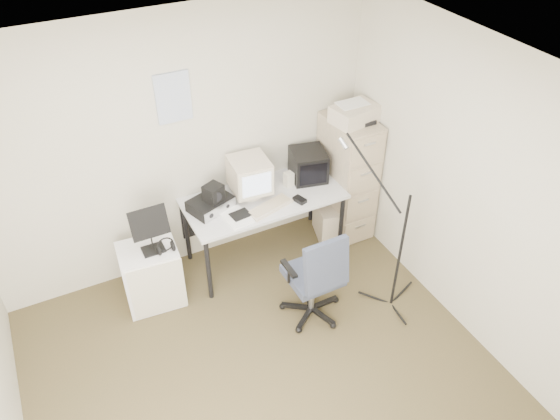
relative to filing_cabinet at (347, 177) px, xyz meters
name	(u,v)px	position (x,y,z in m)	size (l,w,h in m)	color
floor	(272,389)	(-1.58, -1.48, -0.66)	(3.60, 3.60, 0.01)	#413C25
ceiling	(268,102)	(-1.58, -1.48, 1.85)	(3.60, 3.60, 0.01)	white
wall_back	(182,148)	(-1.58, 0.32, 0.60)	(3.60, 0.02, 2.50)	beige
wall_right	(480,202)	(0.22, -1.48, 0.60)	(0.02, 3.60, 2.50)	beige
wall_calendar	(173,98)	(-1.60, 0.31, 1.10)	(0.30, 0.02, 0.44)	white
filing_cabinet	(347,177)	(0.00, 0.00, 0.00)	(0.40, 0.60, 1.30)	tan
printer	(355,114)	(0.00, -0.03, 0.73)	(0.42, 0.29, 0.16)	beige
desk	(264,227)	(-0.95, -0.03, -0.29)	(1.50, 0.70, 0.73)	silver
crt_monitor	(250,178)	(-1.04, 0.07, 0.27)	(0.35, 0.36, 0.38)	beige
crt_tv	(308,165)	(-0.42, 0.07, 0.23)	(0.32, 0.34, 0.29)	black
desk_speaker	(289,179)	(-0.65, 0.03, 0.15)	(0.08, 0.08, 0.15)	beige
keyboard	(270,207)	(-0.97, -0.21, 0.09)	(0.45, 0.16, 0.02)	beige
mouse	(300,200)	(-0.68, -0.24, 0.10)	(0.07, 0.12, 0.04)	black
radio_receiver	(211,204)	(-1.46, 0.03, 0.13)	(0.38, 0.27, 0.11)	black
radio_speaker	(213,193)	(-1.43, 0.00, 0.27)	(0.15, 0.14, 0.15)	black
papers	(236,217)	(-1.30, -0.20, 0.09)	(0.21, 0.29, 0.02)	white
pc_tower	(326,221)	(-0.24, -0.04, -0.46)	(0.18, 0.42, 0.39)	beige
office_chair	(313,273)	(-0.91, -0.92, -0.16)	(0.56, 0.56, 0.98)	#30384C
side_cart	(151,275)	(-2.12, -0.12, -0.34)	(0.50, 0.40, 0.62)	silver
music_stand	(150,230)	(-2.07, -0.16, 0.20)	(0.32, 0.17, 0.46)	black
headphones	(166,247)	(-1.98, -0.23, 0.02)	(0.16, 0.16, 0.03)	black
mic_stand	(403,236)	(-0.19, -1.15, 0.16)	(0.02, 0.02, 1.61)	black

